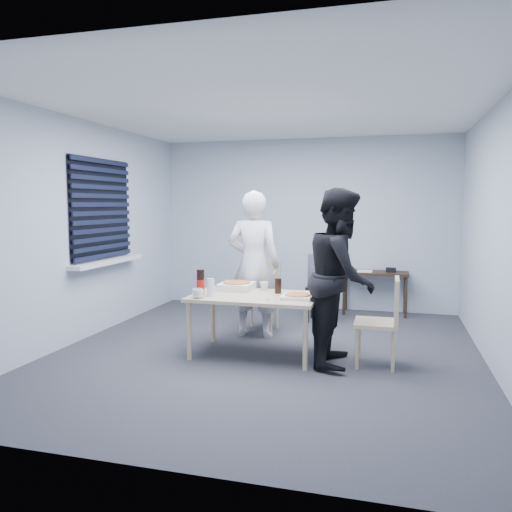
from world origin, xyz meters
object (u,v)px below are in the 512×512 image
(backpack, at_px, (320,271))
(soda_bottle, at_px, (201,282))
(dining_table, at_px, (255,301))
(stool, at_px, (320,294))
(person_black, at_px, (341,277))
(mug_a, at_px, (198,293))
(chair_far, at_px, (263,290))
(mug_b, at_px, (264,286))
(person_white, at_px, (254,264))
(side_table, at_px, (375,277))
(chair_right, at_px, (385,316))

(backpack, bearing_deg, soda_bottle, -105.28)
(dining_table, distance_m, stool, 1.79)
(person_black, distance_m, soda_bottle, 1.48)
(mug_a, bearing_deg, person_black, 11.08)
(chair_far, distance_m, mug_b, 0.80)
(person_white, relative_size, side_table, 1.88)
(chair_far, distance_m, person_white, 0.51)
(chair_right, distance_m, backpack, 1.97)
(backpack, bearing_deg, chair_right, -49.07)
(soda_bottle, bearing_deg, chair_far, 72.54)
(dining_table, xyz_separation_m, chair_right, (1.35, -0.04, -0.07))
(dining_table, xyz_separation_m, backpack, (0.45, 1.71, 0.11))
(person_black, bearing_deg, mug_a, 101.08)
(mug_a, relative_size, soda_bottle, 0.46)
(person_black, height_order, mug_a, person_black)
(dining_table, height_order, side_table, dining_table)
(side_table, height_order, soda_bottle, soda_bottle)
(chair_far, height_order, chair_right, same)
(chair_right, bearing_deg, mug_b, 164.92)
(chair_far, bearing_deg, chair_right, -35.87)
(person_white, xyz_separation_m, side_table, (1.38, 1.65, -0.34))
(person_black, relative_size, soda_bottle, 6.55)
(chair_far, relative_size, person_white, 0.50)
(chair_right, bearing_deg, mug_a, -171.28)
(person_black, height_order, stool, person_black)
(chair_right, bearing_deg, person_black, -179.14)
(backpack, bearing_deg, person_white, -110.14)
(chair_far, xyz_separation_m, side_table, (1.36, 1.30, 0.04))
(person_white, distance_m, mug_b, 0.50)
(stool, bearing_deg, chair_right, -63.09)
(stool, bearing_deg, side_table, 42.30)
(chair_far, relative_size, mug_a, 7.24)
(backpack, height_order, mug_a, backpack)
(person_white, relative_size, mug_b, 17.70)
(chair_right, distance_m, person_black, 0.58)
(stool, relative_size, mug_b, 4.86)
(dining_table, xyz_separation_m, stool, (0.45, 1.72, -0.21))
(dining_table, distance_m, mug_a, 0.62)
(dining_table, xyz_separation_m, side_table, (1.17, 2.37, -0.04))
(dining_table, distance_m, mug_b, 0.34)
(chair_far, relative_size, stool, 1.83)
(dining_table, relative_size, person_black, 0.75)
(side_table, xyz_separation_m, backpack, (-0.72, -0.67, 0.15))
(soda_bottle, bearing_deg, stool, 61.06)
(person_white, relative_size, stool, 3.64)
(person_white, relative_size, mug_a, 14.39)
(person_white, distance_m, mug_a, 1.10)
(backpack, height_order, mug_b, backpack)
(person_black, xyz_separation_m, mug_a, (-1.43, -0.28, -0.19))
(dining_table, xyz_separation_m, person_black, (0.91, -0.04, 0.30))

